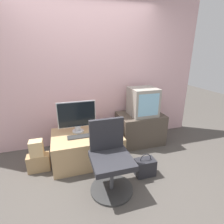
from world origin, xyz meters
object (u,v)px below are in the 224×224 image
crt_tv (143,102)px  cardboard_box_lower (39,163)px  office_chair (110,161)px  keyboard (80,137)px  mouse (96,134)px  main_monitor (77,116)px  handbag (145,167)px

crt_tv → cardboard_box_lower: 2.00m
office_chair → cardboard_box_lower: office_chair is taller
cardboard_box_lower → keyboard: bearing=0.4°
mouse → keyboard: bearing=179.1°
keyboard → office_chair: office_chair is taller
crt_tv → office_chair: bearing=-132.9°
main_monitor → mouse: (0.26, -0.20, -0.25)m
mouse → crt_tv: size_ratio=0.11×
cardboard_box_lower → handbag: 1.58m
crt_tv → main_monitor: bearing=-173.9°
mouse → handbag: 0.88m
crt_tv → office_chair: size_ratio=0.55×
main_monitor → office_chair: (0.30, -0.85, -0.32)m
mouse → office_chair: size_ratio=0.06×
main_monitor → crt_tv: 1.22m
mouse → office_chair: 0.65m
main_monitor → mouse: main_monitor is taller
crt_tv → handbag: crt_tv is taller
keyboard → cardboard_box_lower: keyboard is taller
main_monitor → cardboard_box_lower: (-0.63, -0.20, -0.59)m
keyboard → cardboard_box_lower: 0.71m
main_monitor → crt_tv: size_ratio=1.20×
main_monitor → mouse: size_ratio=10.48×
keyboard → handbag: keyboard is taller
mouse → office_chair: (0.05, -0.65, -0.07)m
keyboard → mouse: size_ratio=6.36×
mouse → cardboard_box_lower: 0.95m
mouse → cardboard_box_lower: bearing=180.0°
keyboard → cardboard_box_lower: (-0.63, -0.00, -0.34)m
main_monitor → cardboard_box_lower: main_monitor is taller
main_monitor → office_chair: 0.96m
main_monitor → keyboard: 0.33m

